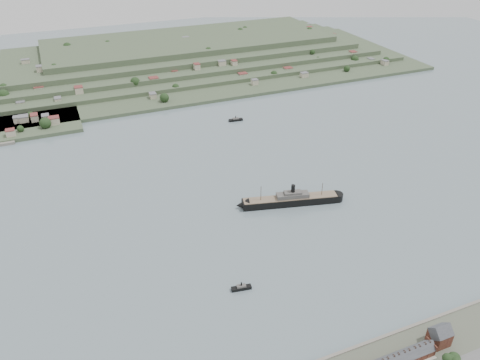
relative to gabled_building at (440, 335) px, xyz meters
name	(u,v)px	position (x,y,z in m)	size (l,w,h in m)	color
ground	(269,205)	(-27.50, 164.00, -8.19)	(1400.00, 1400.00, 0.00)	slate
gabled_building	(440,335)	(0.00, 0.00, 0.00)	(10.40, 10.18, 14.09)	#4F251C
far_peninsula	(173,59)	(0.41, 557.10, 3.69)	(760.00, 309.00, 30.00)	#34442D
steamship	(288,200)	(-12.51, 159.56, -4.17)	(89.49, 30.34, 21.76)	black
tugboat	(241,288)	(-85.70, 83.13, -6.74)	(13.60, 5.55, 5.95)	black
ferry_east	(236,120)	(11.38, 333.63, -6.74)	(16.45, 6.30, 6.01)	black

